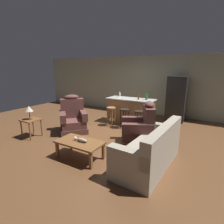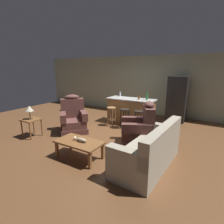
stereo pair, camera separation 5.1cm
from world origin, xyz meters
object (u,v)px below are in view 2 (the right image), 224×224
(recliner_near_island, at_px, (140,129))
(refrigerator, at_px, (177,99))
(recliner_near_lamp, at_px, (73,119))
(bar_stool_left, at_px, (111,113))
(couch, at_px, (150,151))
(end_table, at_px, (31,122))
(kitchen_island, at_px, (131,111))
(bar_stool_middle, at_px, (125,115))
(bar_stool_right, at_px, (139,117))
(table_lamp, at_px, (29,109))
(bottle_tall_green, at_px, (147,97))
(coffee_table, at_px, (79,143))
(fish_figurine, at_px, (80,140))
(bottle_short_amber, at_px, (139,97))
(bottle_wine_dark, at_px, (120,94))

(recliner_near_island, relative_size, refrigerator, 0.68)
(recliner_near_lamp, xyz_separation_m, bar_stool_left, (0.79, 1.14, 0.05))
(couch, relative_size, end_table, 3.48)
(kitchen_island, bearing_deg, bar_stool_middle, -84.23)
(bar_stool_right, bearing_deg, kitchen_island, 133.87)
(refrigerator, bearing_deg, recliner_near_island, -98.11)
(table_lamp, bearing_deg, kitchen_island, 54.59)
(recliner_near_lamp, height_order, kitchen_island, recliner_near_lamp)
(bar_stool_middle, bearing_deg, bottle_tall_green, 50.15)
(bar_stool_right, bearing_deg, coffee_table, -100.87)
(fish_figurine, bearing_deg, bottle_short_amber, 86.86)
(refrigerator, bearing_deg, couch, -86.49)
(fish_figurine, distance_m, recliner_near_island, 1.71)
(couch, xyz_separation_m, recliner_near_lamp, (-2.92, 0.79, 0.08))
(kitchen_island, xyz_separation_m, bottle_tall_green, (0.61, 0.02, 0.59))
(recliner_near_island, xyz_separation_m, end_table, (-3.04, -1.21, 0.04))
(bar_stool_right, distance_m, bottle_short_amber, 0.84)
(refrigerator, distance_m, bottle_short_amber, 1.67)
(fish_figurine, relative_size, bar_stool_right, 0.50)
(couch, distance_m, recliner_near_island, 1.15)
(kitchen_island, xyz_separation_m, bar_stool_left, (-0.48, -0.63, -0.01))
(bar_stool_middle, bearing_deg, bar_stool_right, 0.00)
(bar_stool_middle, bearing_deg, table_lamp, -133.34)
(bottle_wine_dark, bearing_deg, refrigerator, 25.02)
(kitchen_island, height_order, bottle_tall_green, bottle_tall_green)
(coffee_table, distance_m, bar_stool_middle, 2.45)
(coffee_table, distance_m, fish_figurine, 0.10)
(bar_stool_middle, height_order, bottle_wine_dark, bottle_wine_dark)
(coffee_table, xyz_separation_m, bar_stool_middle, (-0.07, 2.45, 0.11))
(coffee_table, distance_m, recliner_near_island, 1.73)
(fish_figurine, height_order, bar_stool_right, bar_stool_right)
(bottle_tall_green, bearing_deg, refrigerator, 55.22)
(bottle_wine_dark, bearing_deg, bar_stool_right, -36.30)
(bar_stool_right, distance_m, refrigerator, 2.05)
(bottle_short_amber, bearing_deg, couch, -62.19)
(refrigerator, bearing_deg, table_lamp, -130.47)
(kitchen_island, distance_m, bar_stool_left, 0.79)
(recliner_near_island, relative_size, bottle_short_amber, 5.70)
(recliner_near_island, relative_size, bottle_tall_green, 3.81)
(coffee_table, relative_size, bar_stool_middle, 1.62)
(recliner_near_lamp, height_order, table_lamp, recliner_near_lamp)
(bar_stool_right, bearing_deg, refrigerator, 65.85)
(couch, height_order, bottle_wine_dark, bottle_wine_dark)
(recliner_near_island, xyz_separation_m, bar_stool_middle, (-0.96, 0.97, 0.05))
(coffee_table, height_order, bottle_wine_dark, bottle_wine_dark)
(coffee_table, height_order, fish_figurine, fish_figurine)
(bar_stool_middle, bearing_deg, kitchen_island, 95.77)
(bar_stool_middle, distance_m, bottle_tall_green, 1.04)
(recliner_near_lamp, height_order, recliner_near_island, same)
(fish_figurine, height_order, kitchen_island, kitchen_island)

